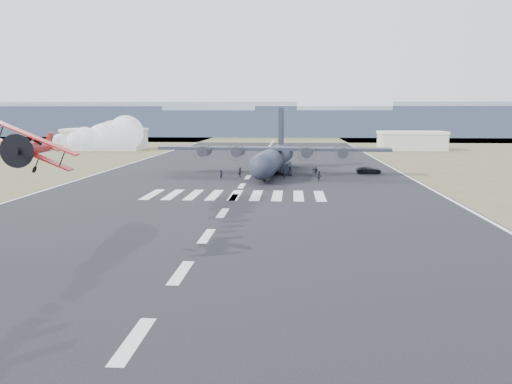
# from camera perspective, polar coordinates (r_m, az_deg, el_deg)

# --- Properties ---
(ground) EXTENTS (500.00, 500.00, 0.00)m
(ground) POSITION_cam_1_polar(r_m,az_deg,el_deg) (29.55, -12.77, -15.01)
(ground) COLOR black
(ground) RESTS_ON ground
(scrub_far) EXTENTS (500.00, 80.00, 0.00)m
(scrub_far) POSITION_cam_1_polar(r_m,az_deg,el_deg) (256.35, 2.05, 5.70)
(scrub_far) COLOR brown
(scrub_far) RESTS_ON ground
(runway_markings) EXTENTS (60.00, 260.00, 0.01)m
(runway_markings) POSITION_cam_1_polar(r_m,az_deg,el_deg) (87.11, -1.51, 0.65)
(runway_markings) COLOR silver
(runway_markings) RESTS_ON ground
(ridge_seg_b) EXTENTS (150.00, 50.00, 15.00)m
(ridge_seg_b) POSITION_cam_1_polar(r_m,az_deg,el_deg) (317.57, -22.10, 6.95)
(ridge_seg_b) COLOR #8493A8
(ridge_seg_b) RESTS_ON ground
(ridge_seg_c) EXTENTS (150.00, 50.00, 17.00)m
(ridge_seg_c) POSITION_cam_1_polar(r_m,az_deg,el_deg) (295.16, -10.58, 7.56)
(ridge_seg_c) COLOR #8493A8
(ridge_seg_c) RESTS_ON ground
(ridge_seg_d) EXTENTS (150.00, 50.00, 13.00)m
(ridge_seg_d) POSITION_cam_1_polar(r_m,az_deg,el_deg) (286.12, 2.25, 7.27)
(ridge_seg_d) COLOR #8493A8
(ridge_seg_d) RESTS_ON ground
(ridge_seg_e) EXTENTS (150.00, 50.00, 15.00)m
(ridge_seg_e) POSITION_cam_1_polar(r_m,az_deg,el_deg) (291.60, 15.23, 7.20)
(ridge_seg_e) COLOR #8493A8
(ridge_seg_e) RESTS_ON ground
(hangar_left) EXTENTS (24.50, 14.50, 6.70)m
(hangar_left) POSITION_cam_1_polar(r_m,az_deg,el_deg) (181.39, -15.57, 5.41)
(hangar_left) COLOR #B7B4A3
(hangar_left) RESTS_ON ground
(hangar_right) EXTENTS (20.50, 12.50, 5.90)m
(hangar_right) POSITION_cam_1_polar(r_m,az_deg,el_deg) (180.20, 16.06, 5.24)
(hangar_right) COLOR #B7B4A3
(hangar_right) RESTS_ON ground
(aerobatic_biplane) EXTENTS (6.35, 6.11, 4.06)m
(aerobatic_biplane) POSITION_cam_1_polar(r_m,az_deg,el_deg) (44.10, -22.52, 4.39)
(aerobatic_biplane) COLOR red
(smoke_trail) EXTENTS (4.29, 26.28, 4.29)m
(smoke_trail) POSITION_cam_1_polar(r_m,az_deg,el_deg) (64.83, -14.55, 5.95)
(smoke_trail) COLOR white
(transport_aircraft) EXTENTS (44.14, 36.28, 12.73)m
(transport_aircraft) POSITION_cam_1_polar(r_m,az_deg,el_deg) (105.17, 1.92, 3.76)
(transport_aircraft) COLOR #222433
(transport_aircraft) RESTS_ON ground
(support_vehicle) EXTENTS (4.80, 2.22, 1.33)m
(support_vehicle) POSITION_cam_1_polar(r_m,az_deg,el_deg) (107.29, 11.80, 2.28)
(support_vehicle) COLOR black
(support_vehicle) RESTS_ON ground
(crew_a) EXTENTS (0.75, 0.79, 1.70)m
(crew_a) POSITION_cam_1_polar(r_m,az_deg,el_deg) (96.06, -3.67, 1.86)
(crew_a) COLOR black
(crew_a) RESTS_ON ground
(crew_b) EXTENTS (0.97, 0.94, 1.72)m
(crew_b) POSITION_cam_1_polar(r_m,az_deg,el_deg) (99.68, -1.66, 2.11)
(crew_b) COLOR black
(crew_b) RESTS_ON ground
(crew_c) EXTENTS (0.65, 1.13, 1.65)m
(crew_c) POSITION_cam_1_polar(r_m,az_deg,el_deg) (99.62, 6.09, 2.05)
(crew_c) COLOR black
(crew_c) RESTS_ON ground
(crew_d) EXTENTS (1.15, 0.78, 1.78)m
(crew_d) POSITION_cam_1_polar(r_m,az_deg,el_deg) (100.75, 6.31, 2.15)
(crew_d) COLOR black
(crew_d) RESTS_ON ground
(crew_e) EXTENTS (1.02, 0.92, 1.77)m
(crew_e) POSITION_cam_1_polar(r_m,az_deg,el_deg) (101.43, 3.59, 2.22)
(crew_e) COLOR black
(crew_e) RESTS_ON ground
(crew_f) EXTENTS (0.54, 1.54, 1.64)m
(crew_f) POSITION_cam_1_polar(r_m,az_deg,el_deg) (100.57, -0.12, 2.15)
(crew_f) COLOR black
(crew_f) RESTS_ON ground
(crew_g) EXTENTS (0.84, 0.80, 1.81)m
(crew_g) POSITION_cam_1_polar(r_m,az_deg,el_deg) (97.22, 2.98, 1.97)
(crew_g) COLOR black
(crew_g) RESTS_ON ground
(crew_h) EXTENTS (0.85, 0.93, 1.63)m
(crew_h) POSITION_cam_1_polar(r_m,az_deg,el_deg) (94.71, 6.66, 1.71)
(crew_h) COLOR black
(crew_h) RESTS_ON ground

